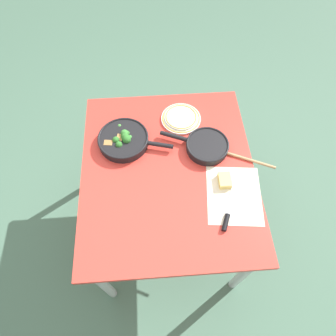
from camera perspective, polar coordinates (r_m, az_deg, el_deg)
ground_plane at (r=2.24m, az=0.00°, el=-10.03°), size 14.00×14.00×0.00m
dining_table_red at (r=1.64m, az=0.00°, el=-1.94°), size 1.07×0.91×0.75m
skillet_broccoli at (r=1.65m, az=-8.39°, el=5.36°), size 0.28×0.41×0.07m
skillet_eggs at (r=1.63m, az=7.34°, el=4.20°), size 0.23×0.37×0.05m
wooden_spoon at (r=1.64m, az=11.71°, el=2.64°), size 0.19×0.38×0.02m
parchment_sheet at (r=1.53m, az=12.45°, el=-5.04°), size 0.35×0.30×0.00m
grater_knife at (r=1.48m, az=11.47°, el=-8.02°), size 0.29×0.14×0.02m
cheese_block at (r=1.54m, az=10.74°, el=-2.34°), size 0.08×0.06×0.04m
dinner_plate_stack at (r=1.75m, az=2.49°, el=9.50°), size 0.23×0.23×0.03m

